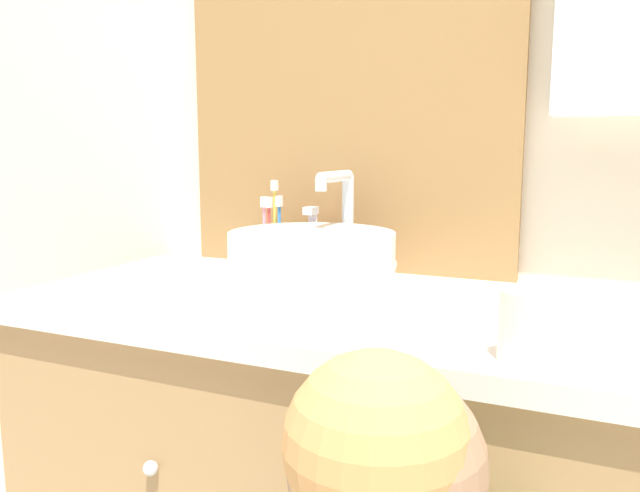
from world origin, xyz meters
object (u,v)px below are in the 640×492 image
sink_basin (313,262)px  toothbrush_holder (272,247)px  soap_dispenser (313,247)px  drinking_cup (525,326)px

sink_basin → toothbrush_holder: 0.25m
soap_dispenser → drinking_cup: (0.48, -0.40, -0.01)m
drinking_cup → soap_dispenser: bearing=139.8°
sink_basin → soap_dispenser: (-0.08, 0.18, -0.01)m
sink_basin → soap_dispenser: 0.20m
soap_dispenser → sink_basin: bearing=-65.2°
toothbrush_holder → drinking_cup: (0.57, -0.39, -0.01)m
toothbrush_holder → drinking_cup: size_ratio=2.18×
toothbrush_holder → soap_dispenser: toothbrush_holder is taller
sink_basin → drinking_cup: 0.45m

